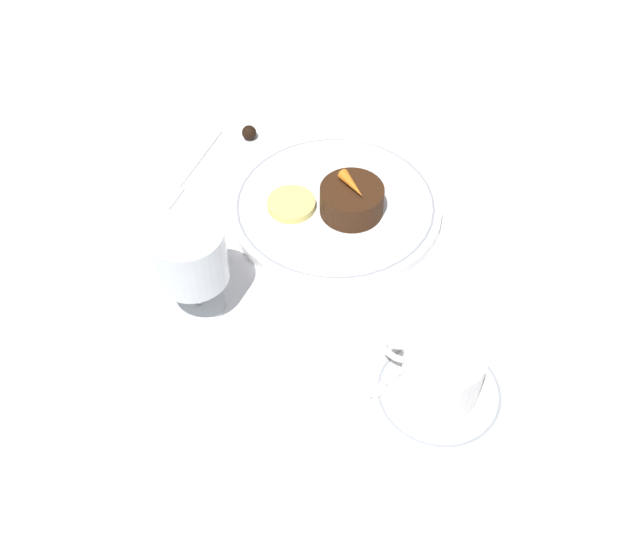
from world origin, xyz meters
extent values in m
plane|color=white|center=(0.00, 0.00, 0.00)|extent=(3.00, 3.00, 0.00)
cylinder|color=white|center=(0.00, -0.05, 0.01)|extent=(0.26, 0.26, 0.01)
torus|color=#999EA8|center=(0.00, -0.05, 0.01)|extent=(0.25, 0.25, 0.00)
cylinder|color=white|center=(-0.22, 0.13, 0.01)|extent=(0.14, 0.14, 0.01)
torus|color=#999EA8|center=(-0.22, 0.13, 0.01)|extent=(0.13, 0.13, 0.00)
cylinder|color=white|center=(-0.22, 0.13, 0.04)|extent=(0.08, 0.08, 0.06)
cylinder|color=#9E7A4C|center=(-0.22, 0.13, 0.05)|extent=(0.07, 0.07, 0.05)
torus|color=white|center=(-0.17, 0.13, 0.04)|extent=(0.03, 0.01, 0.04)
cube|color=silver|center=(-0.18, 0.11, 0.01)|extent=(0.04, 0.09, 0.00)
ellipsoid|color=silver|center=(-0.16, 0.16, 0.01)|extent=(0.02, 0.03, 0.00)
cylinder|color=silver|center=(0.06, 0.15, 0.00)|extent=(0.06, 0.06, 0.01)
cylinder|color=silver|center=(0.06, 0.15, 0.03)|extent=(0.01, 0.01, 0.05)
cylinder|color=silver|center=(0.06, 0.15, 0.08)|extent=(0.08, 0.08, 0.07)
cylinder|color=#470A14|center=(0.06, 0.15, 0.07)|extent=(0.07, 0.07, 0.04)
cube|color=silver|center=(0.21, -0.05, 0.00)|extent=(0.02, 0.12, 0.01)
cube|color=silver|center=(0.20, 0.03, 0.00)|extent=(0.03, 0.05, 0.01)
cylinder|color=#381E0F|center=(-0.02, -0.05, 0.03)|extent=(0.08, 0.08, 0.04)
cone|color=orange|center=(-0.02, -0.05, 0.06)|extent=(0.05, 0.04, 0.01)
cylinder|color=#EFE075|center=(0.04, -0.02, 0.02)|extent=(0.06, 0.06, 0.01)
sphere|color=black|center=(0.17, -0.12, 0.01)|extent=(0.02, 0.02, 0.02)
camera|label=1|loc=(-0.30, 0.54, 0.66)|focal=42.00mm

